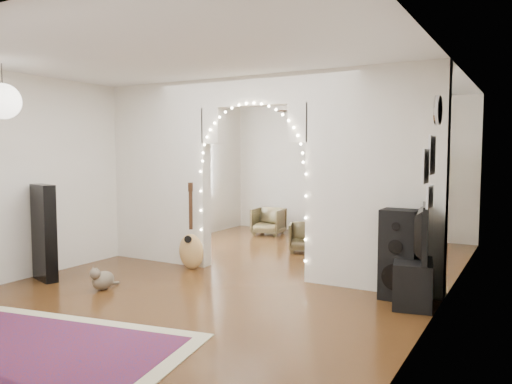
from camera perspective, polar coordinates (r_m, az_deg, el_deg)
The scene contains 24 objects.
floor at distance 7.03m, azimuth -0.14°, elevation -9.22°, with size 7.50×7.50×0.00m, color black.
ceiling at distance 6.90m, azimuth -0.14°, elevation 13.10°, with size 5.00×7.50×0.02m, color white.
wall_back at distance 10.26m, azimuth 10.27°, elevation 2.69°, with size 5.00×0.02×2.70m, color silver.
wall_left at distance 8.36m, azimuth -15.23°, elevation 2.18°, with size 0.02×7.50×2.70m, color silver.
wall_right at distance 6.01m, azimuth 21.07°, elevation 1.15°, with size 0.02×7.50×2.70m, color silver.
divider_wall at distance 6.83m, azimuth -0.14°, elevation 2.47°, with size 5.00×0.20×2.70m.
fairy_lights at distance 6.72m, azimuth -0.69°, elevation 3.50°, with size 1.64×0.04×1.60m, color #FFEABF, non-canonical shape.
window at distance 9.70m, azimuth -7.61°, elevation 3.50°, with size 0.04×1.20×1.40m, color white.
wall_clock at distance 5.43m, azimuth 20.15°, elevation 8.76°, with size 0.31×0.31×0.03m, color white.
picture_frames at distance 5.02m, azimuth 19.22°, elevation 2.29°, with size 0.02×0.50×0.70m, color white, non-canonical shape.
paper_lantern at distance 6.37m, azimuth -26.95°, elevation 9.24°, with size 0.40×0.40×0.40m, color white.
ceiling_fan at distance 8.65m, azimuth 6.50°, elevation 9.35°, with size 1.10×1.10×0.30m, color gold, non-canonical shape.
area_rug at distance 4.71m, azimuth -24.75°, elevation -16.61°, with size 2.53×1.90×0.02m, color maroon.
guitar_case at distance 7.08m, azimuth -23.07°, elevation -4.30°, with size 0.48×0.16×1.26m, color black.
acoustic_guitar at distance 7.22m, azimuth -7.44°, elevation -5.16°, with size 0.45×0.29×1.06m.
tabby_cat at distance 6.45m, azimuth -17.18°, elevation -9.53°, with size 0.22×0.48×0.32m.
floor_speaker at distance 5.95m, azimuth 16.05°, elevation -6.88°, with size 0.41×0.36×1.03m.
media_console at distance 5.98m, azimuth 17.52°, elevation -9.45°, with size 0.40×1.00×0.50m, color black.
tv at distance 5.87m, azimuth 17.65°, elevation -4.14°, with size 1.07×0.14×0.62m, color black.
bookcase at distance 9.80m, azimuth 14.66°, elevation -0.57°, with size 1.60×0.41×1.64m, color tan.
dining_table at distance 9.43m, azimuth 14.70°, elevation -1.62°, with size 1.30×0.95×0.76m.
flower_vase at distance 9.41m, azimuth 14.72°, elevation -0.60°, with size 0.18×0.18×0.19m, color white.
dining_chair_left at distance 10.15m, azimuth 1.44°, elevation -3.37°, with size 0.58×0.60×0.54m, color #4B4025.
dining_chair_right at distance 8.47m, azimuth 5.61°, elevation -5.17°, with size 0.52×0.54×0.49m, color #4B4025.
Camera 1 is at (3.37, -5.94, 1.68)m, focal length 35.00 mm.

